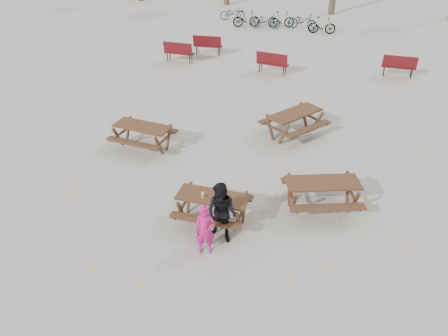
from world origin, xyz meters
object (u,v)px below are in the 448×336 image
(main_picnic_table, at_px, (213,202))
(picnic_table_far, at_px, (294,124))
(child, at_px, (205,230))
(picnic_table_east, at_px, (321,195))
(soda_bottle, at_px, (203,195))
(adult, at_px, (222,213))
(food_tray, at_px, (222,199))
(picnic_table_north, at_px, (143,137))

(main_picnic_table, relative_size, picnic_table_far, 0.91)
(child, relative_size, picnic_table_east, 0.67)
(soda_bottle, xyz_separation_m, picnic_table_east, (2.80, 1.48, -0.43))
(soda_bottle, relative_size, child, 0.13)
(main_picnic_table, relative_size, child, 1.40)
(adult, distance_m, picnic_table_far, 6.05)
(food_tray, distance_m, child, 1.10)
(picnic_table_east, bearing_deg, picnic_table_north, 144.44)
(picnic_table_east, distance_m, picnic_table_north, 6.20)
(picnic_table_east, xyz_separation_m, picnic_table_north, (-5.96, 1.70, -0.01))
(picnic_table_far, bearing_deg, picnic_table_east, -125.75)
(food_tray, height_order, adult, adult)
(picnic_table_east, relative_size, picnic_table_north, 1.03)
(picnic_table_east, bearing_deg, picnic_table_far, 88.75)
(food_tray, bearing_deg, adult, -74.78)
(main_picnic_table, xyz_separation_m, adult, (0.42, -0.64, 0.21))
(food_tray, relative_size, picnic_table_north, 0.10)
(food_tray, xyz_separation_m, picnic_table_east, (2.32, 1.40, -0.38))
(picnic_table_north, bearing_deg, food_tray, -34.03)
(adult, bearing_deg, child, -106.31)
(picnic_table_north, relative_size, picnic_table_far, 0.94)
(soda_bottle, distance_m, child, 1.11)
(main_picnic_table, xyz_separation_m, picnic_table_north, (-3.38, 3.04, -0.18))
(picnic_table_north, bearing_deg, child, -43.30)
(main_picnic_table, xyz_separation_m, child, (0.18, -1.15, 0.06))
(child, height_order, adult, adult)
(picnic_table_east, bearing_deg, child, -153.62)
(adult, relative_size, picnic_table_north, 0.86)
(food_tray, height_order, child, child)
(picnic_table_north, bearing_deg, adult, -37.73)
(main_picnic_table, bearing_deg, adult, -56.67)
(child, distance_m, picnic_table_far, 6.58)
(picnic_table_north, xyz_separation_m, picnic_table_far, (4.63, 2.30, 0.03))
(main_picnic_table, relative_size, picnic_table_north, 0.96)
(soda_bottle, height_order, picnic_table_east, soda_bottle)
(child, relative_size, picnic_table_far, 0.65)
(soda_bottle, bearing_deg, picnic_table_east, 27.85)
(soda_bottle, bearing_deg, food_tray, 9.01)
(picnic_table_far, bearing_deg, soda_bottle, -159.12)
(main_picnic_table, distance_m, adult, 0.80)
(food_tray, height_order, picnic_table_east, picnic_table_east)
(main_picnic_table, bearing_deg, picnic_table_east, 27.45)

